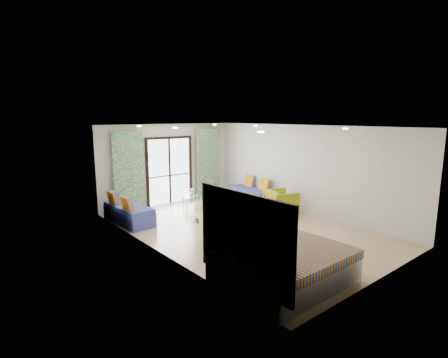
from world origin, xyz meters
TOP-DOWN VIEW (x-y plane):
  - floor at (0.00, 0.00)m, footprint 5.00×7.50m
  - ceiling at (0.00, 0.00)m, footprint 5.00×7.50m
  - wall_back at (0.00, 3.75)m, footprint 5.00×0.01m
  - wall_front at (0.00, -3.75)m, footprint 5.00×0.01m
  - wall_left at (-2.50, 0.00)m, footprint 0.01×7.50m
  - wall_right at (2.50, 0.00)m, footprint 0.01×7.50m
  - balcony_door at (0.00, 3.72)m, footprint 1.76×0.08m
  - balcony_rail at (0.00, 3.73)m, footprint 1.52×0.03m
  - curtain_left at (-1.55, 3.57)m, footprint 1.00×0.10m
  - curtain_right at (1.55, 3.57)m, footprint 1.00×0.10m
  - downlight_a at (-1.40, -2.00)m, footprint 0.12×0.12m
  - downlight_b at (1.40, -2.00)m, footprint 0.12×0.12m
  - downlight_c at (-1.40, 1.00)m, footprint 0.12×0.12m
  - downlight_d at (1.40, 1.00)m, footprint 0.12×0.12m
  - downlight_e at (-1.40, 3.00)m, footprint 0.12×0.12m
  - downlight_f at (1.40, 3.00)m, footprint 0.12×0.12m
  - headboard at (-2.46, -2.70)m, footprint 0.06×2.10m
  - switch_plate at (-2.47, -1.45)m, footprint 0.02×0.10m
  - bed at (-1.48, -2.70)m, footprint 2.22×1.81m
  - daybed_left at (-2.12, 2.43)m, footprint 0.78×1.83m
  - daybed_right at (2.12, 1.90)m, footprint 0.95×1.90m
  - coffee_table at (0.25, 2.74)m, footprint 0.71×0.71m
  - vase at (0.19, 2.68)m, footprint 0.23×0.23m
  - armchair at (1.82, 0.27)m, footprint 0.97×1.01m

SIDE VIEW (x-z plane):
  - floor at x=0.00m, z-range -0.01..0.01m
  - daybed_left at x=-2.12m, z-range -0.17..0.72m
  - daybed_right at x=2.12m, z-range -0.17..0.73m
  - bed at x=-1.48m, z-range -0.06..0.70m
  - coffee_table at x=0.25m, z-range 0.01..0.65m
  - armchair at x=1.82m, z-range 0.00..0.85m
  - vase at x=0.19m, z-range 0.37..0.56m
  - balcony_rail at x=0.00m, z-range 0.93..0.97m
  - headboard at x=-2.46m, z-range 0.30..1.80m
  - switch_plate at x=-2.47m, z-range 1.00..1.10m
  - curtain_left at x=-1.55m, z-range 0.00..2.50m
  - curtain_right at x=1.55m, z-range 0.00..2.50m
  - balcony_door at x=0.00m, z-range 0.12..2.40m
  - wall_back at x=0.00m, z-range 0.00..2.70m
  - wall_front at x=0.00m, z-range 0.00..2.70m
  - wall_left at x=-2.50m, z-range 0.00..2.70m
  - wall_right at x=2.50m, z-range 0.00..2.70m
  - downlight_a at x=-1.40m, z-range 2.66..2.68m
  - downlight_b at x=1.40m, z-range 2.66..2.68m
  - downlight_c at x=-1.40m, z-range 2.66..2.68m
  - downlight_d at x=1.40m, z-range 2.66..2.68m
  - downlight_e at x=-1.40m, z-range 2.66..2.68m
  - downlight_f at x=1.40m, z-range 2.66..2.68m
  - ceiling at x=0.00m, z-range 2.70..2.71m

